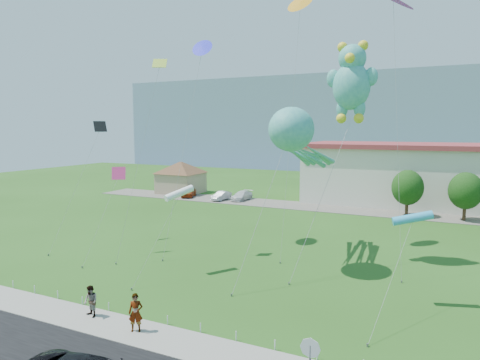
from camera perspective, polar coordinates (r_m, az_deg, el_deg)
name	(u,v)px	position (r m, az deg, el deg)	size (l,w,h in m)	color
ground	(166,312)	(25.44, -9.79, -16.91)	(160.00, 160.00, 0.00)	#254D15
sidewalk	(134,332)	(23.44, -13.90, -19.03)	(80.00, 2.50, 0.10)	gray
parking_strip	(324,208)	(56.52, 11.19, -3.65)	(70.00, 6.00, 0.06)	#59544C
hill_ridge	(396,121)	(139.59, 20.10, 7.38)	(160.00, 50.00, 25.00)	gray
pavilion	(181,174)	(68.59, -7.89, 0.78)	(9.20, 9.20, 5.00)	tan
stop_sign	(310,354)	(17.39, 9.34, -21.89)	(0.80, 0.07, 2.50)	slate
rope_fence	(152,316)	(24.38, -11.65, -17.40)	(26.05, 0.05, 0.50)	white
tree_near	(408,188)	(53.46, 21.44, -0.95)	(3.60, 3.60, 5.47)	#3F2B19
tree_mid	(466,191)	(53.39, 27.87, -1.28)	(3.60, 3.60, 5.47)	#3F2B19
pedestrian_left	(136,313)	(22.96, -13.74, -16.80)	(0.71, 0.46, 1.94)	gray
pedestrian_right	(91,301)	(25.26, -19.29, -15.03)	(0.83, 0.65, 1.71)	gray
parked_car_red	(189,192)	(64.45, -6.85, -1.62)	(1.65, 4.09, 1.39)	#A53514
parked_car_silver	(221,196)	(61.21, -2.50, -2.11)	(1.31, 3.75, 1.24)	#B4B5BB
parked_car_white	(242,196)	(61.13, 0.23, -2.09)	(1.78, 4.38, 1.27)	silver
octopus_kite	(297,140)	(31.89, 7.66, 5.28)	(3.15, 14.13, 11.74)	teal
teddy_bear_kite	(352,80)	(34.04, 14.66, 12.74)	(4.17, 8.65, 16.69)	teal
small_kite_purple	(394,6)	(34.32, 19.81, 21.02)	(2.63, 4.42, 20.01)	purple
small_kite_orange	(300,9)	(39.71, 7.99, 21.62)	(1.91, 7.67, 21.64)	orange
small_kite_pink	(116,181)	(36.24, -16.25, -0.13)	(1.29, 5.45, 7.00)	#E9337C
small_kite_black	(95,139)	(40.78, -18.78, 5.14)	(1.29, 7.04, 10.85)	black
small_kite_white	(179,194)	(30.64, -8.15, -1.83)	(0.96, 5.79, 6.09)	white
small_kite_yellow	(154,88)	(34.94, -11.37, 11.88)	(2.06, 4.93, 15.78)	#97BF2D
small_kite_cyan	(412,219)	(26.42, 21.97, -4.83)	(1.65, 7.33, 5.56)	#2E9CD0
small_kite_blue	(201,52)	(39.23, -5.18, 16.63)	(1.80, 7.77, 17.99)	#282CE8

